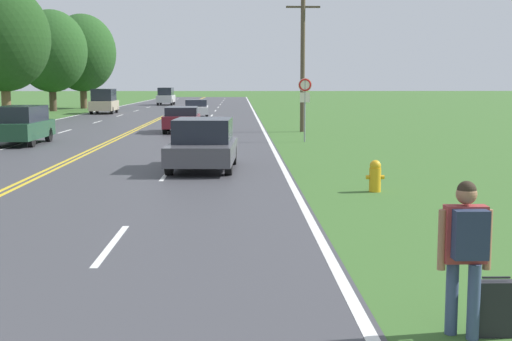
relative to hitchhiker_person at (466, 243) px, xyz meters
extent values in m
cube|color=white|center=(-4.44, 4.36, -1.00)|extent=(0.12, 3.00, 0.00)
cube|color=white|center=(-4.44, 13.36, -1.00)|extent=(0.12, 3.00, 0.00)
cube|color=white|center=(-4.44, 22.36, -1.00)|extent=(0.12, 3.00, 0.00)
cube|color=white|center=(-4.44, 31.36, -1.00)|extent=(0.12, 3.00, 0.00)
cube|color=white|center=(-4.44, 40.36, -1.00)|extent=(0.12, 3.00, 0.00)
cube|color=white|center=(-4.44, 49.36, -1.00)|extent=(0.12, 3.00, 0.00)
cube|color=white|center=(-4.44, 58.36, -1.00)|extent=(0.12, 3.00, 0.00)
cube|color=white|center=(-4.44, 67.36, -1.00)|extent=(0.12, 3.00, 0.00)
cube|color=white|center=(-4.44, 76.36, -1.00)|extent=(0.12, 3.00, 0.00)
cube|color=white|center=(-4.44, 85.36, -1.00)|extent=(0.12, 3.00, 0.00)
cube|color=white|center=(-4.44, 94.36, -1.00)|extent=(0.12, 3.00, 0.00)
cube|color=white|center=(-4.44, 103.36, -1.00)|extent=(0.12, 3.00, 0.00)
cube|color=white|center=(-11.70, 22.36, -1.00)|extent=(0.12, 3.00, 0.00)
cube|color=white|center=(-11.70, 31.36, -1.00)|extent=(0.12, 3.00, 0.00)
cube|color=white|center=(-11.70, 40.36, -1.00)|extent=(0.12, 3.00, 0.00)
cube|color=white|center=(-11.70, 49.36, -1.00)|extent=(0.12, 3.00, 0.00)
cube|color=white|center=(-11.70, 58.36, -1.00)|extent=(0.12, 3.00, 0.00)
cube|color=white|center=(-11.70, 67.36, -1.00)|extent=(0.12, 3.00, 0.00)
cube|color=white|center=(-11.70, 76.36, -1.00)|extent=(0.12, 3.00, 0.00)
cube|color=white|center=(-11.70, 85.36, -1.00)|extent=(0.12, 3.00, 0.00)
cube|color=white|center=(-11.70, 94.36, -1.00)|extent=(0.12, 3.00, 0.00)
cube|color=white|center=(-11.70, 103.36, -1.00)|extent=(0.12, 3.00, 0.00)
cylinder|color=#38476B|center=(-0.09, 0.12, -0.62)|extent=(0.13, 0.13, 0.80)
cylinder|color=#38476B|center=(0.09, -0.04, -0.62)|extent=(0.13, 0.13, 0.80)
cube|color=#993333|center=(0.00, 0.04, 0.09)|extent=(0.43, 0.18, 0.60)
sphere|color=#936647|center=(0.00, 0.04, 0.51)|extent=(0.22, 0.22, 0.22)
sphere|color=#2D2319|center=(0.00, 0.04, 0.54)|extent=(0.20, 0.20, 0.20)
cylinder|color=#936647|center=(-0.24, 0.04, 0.03)|extent=(0.09, 0.09, 0.64)
cylinder|color=#936647|center=(0.24, 0.04, 0.03)|extent=(0.09, 0.09, 0.64)
cube|color=#232D47|center=(0.00, -0.14, 0.12)|extent=(0.35, 0.17, 0.51)
cube|color=black|center=(0.35, 0.05, -0.72)|extent=(0.42, 0.16, 0.60)
cylinder|color=black|center=(0.35, 0.05, -0.38)|extent=(0.29, 0.02, 0.02)
cylinder|color=gold|center=(0.98, 9.97, -0.72)|extent=(0.29, 0.29, 0.59)
sphere|color=gold|center=(0.98, 9.97, -0.37)|extent=(0.27, 0.27, 0.27)
cylinder|color=gold|center=(1.17, 9.97, -0.66)|extent=(0.08, 0.10, 0.10)
cylinder|color=gold|center=(0.80, 9.97, -0.66)|extent=(0.08, 0.10, 0.10)
cylinder|color=gray|center=(0.61, 24.53, 0.37)|extent=(0.07, 0.07, 2.78)
cylinder|color=silver|center=(0.61, 24.51, 1.51)|extent=(0.60, 0.02, 0.60)
torus|color=red|center=(0.61, 24.50, 1.51)|extent=(0.55, 0.07, 0.55)
cube|color=silver|center=(0.61, 24.51, 0.96)|extent=(0.44, 0.02, 0.44)
cylinder|color=brown|center=(1.08, 30.95, 2.57)|extent=(0.24, 0.24, 7.17)
cube|color=brown|center=(1.08, 30.95, 5.55)|extent=(1.80, 0.12, 0.10)
cylinder|color=#473828|center=(-19.19, 58.26, 0.32)|extent=(0.64, 0.64, 2.68)
ellipsoid|color=#234C1E|center=(-19.19, 58.26, 4.39)|extent=(6.42, 6.42, 7.39)
cylinder|color=brown|center=(-18.93, 44.36, 0.46)|extent=(0.65, 0.65, 2.94)
ellipsoid|color=#1E4219|center=(-18.93, 44.36, 4.70)|extent=(6.52, 6.52, 7.50)
cylinder|color=brown|center=(-17.81, 64.76, 0.33)|extent=(0.66, 0.66, 2.68)
ellipsoid|color=#234C1E|center=(-17.81, 64.76, 4.49)|extent=(6.64, 6.64, 7.64)
cylinder|color=black|center=(-2.64, 13.11, -0.71)|extent=(0.23, 0.63, 0.62)
cylinder|color=black|center=(-4.34, 13.19, -0.71)|extent=(0.23, 0.63, 0.62)
cylinder|color=black|center=(-2.52, 15.75, -0.71)|extent=(0.23, 0.63, 0.62)
cylinder|color=black|center=(-4.23, 15.82, -0.71)|extent=(0.23, 0.63, 0.62)
cube|color=#47474C|center=(-3.43, 14.47, -0.45)|extent=(2.09, 4.33, 0.57)
cube|color=#1E232D|center=(-3.42, 14.64, 0.18)|extent=(1.78, 2.41, 0.70)
cylinder|color=black|center=(-12.44, 24.75, -0.70)|extent=(0.20, 0.64, 0.64)
cylinder|color=black|center=(-10.81, 24.75, -0.70)|extent=(0.20, 0.64, 0.64)
cylinder|color=black|center=(-10.81, 22.06, -0.70)|extent=(0.20, 0.64, 0.64)
cube|color=#1E472D|center=(-11.62, 23.40, -0.38)|extent=(1.83, 4.34, 0.70)
cube|color=#1E232D|center=(-11.62, 23.40, 0.30)|extent=(1.61, 3.04, 0.66)
cylinder|color=black|center=(-4.48, 29.46, -0.70)|extent=(0.22, 0.64, 0.63)
cylinder|color=black|center=(-6.13, 29.41, -0.70)|extent=(0.22, 0.64, 0.63)
cylinder|color=black|center=(-4.55, 31.89, -0.70)|extent=(0.22, 0.64, 0.63)
cylinder|color=black|center=(-6.20, 31.85, -0.70)|extent=(0.22, 0.64, 0.63)
cube|color=maroon|center=(-5.34, 30.65, -0.42)|extent=(1.96, 3.98, 0.62)
cube|color=#1E232D|center=(-5.34, 30.65, 0.11)|extent=(1.71, 2.80, 0.44)
cylinder|color=black|center=(-4.65, 45.10, -0.69)|extent=(0.23, 0.66, 0.66)
cylinder|color=black|center=(-6.23, 45.03, -0.69)|extent=(0.23, 0.66, 0.66)
cylinder|color=black|center=(-4.77, 47.86, -0.69)|extent=(0.23, 0.66, 0.66)
cylinder|color=black|center=(-6.34, 47.79, -0.69)|extent=(0.23, 0.66, 0.66)
cube|color=white|center=(-5.50, 46.45, -0.45)|extent=(1.96, 4.53, 0.53)
cube|color=#1E232D|center=(-5.50, 46.63, 0.06)|extent=(1.67, 2.51, 0.50)
cylinder|color=black|center=(-14.48, 54.46, -0.69)|extent=(0.22, 0.65, 0.65)
cylinder|color=black|center=(-12.81, 54.50, -0.69)|extent=(0.22, 0.65, 0.65)
cylinder|color=black|center=(-14.40, 51.63, -0.69)|extent=(0.22, 0.65, 0.65)
cylinder|color=black|center=(-12.73, 51.67, -0.69)|extent=(0.22, 0.65, 0.65)
cube|color=#C1B28E|center=(-13.61, 53.07, -0.33)|extent=(2.01, 4.62, 0.78)
cube|color=#1E232D|center=(-13.61, 53.07, 0.55)|extent=(1.74, 3.24, 0.99)
cylinder|color=black|center=(-11.40, 76.49, -0.65)|extent=(0.20, 0.73, 0.73)
cylinder|color=black|center=(-9.85, 76.49, -0.65)|extent=(0.20, 0.73, 0.73)
cylinder|color=black|center=(-11.40, 73.49, -0.65)|extent=(0.20, 0.73, 0.73)
cylinder|color=black|center=(-9.85, 73.49, -0.65)|extent=(0.20, 0.73, 0.73)
cube|color=silver|center=(-10.63, 74.99, -0.29)|extent=(1.74, 4.84, 0.80)
cube|color=#1E232D|center=(-10.63, 74.99, 0.54)|extent=(1.53, 3.39, 0.86)
camera|label=1|loc=(-2.35, -7.15, 1.66)|focal=50.00mm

